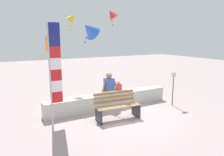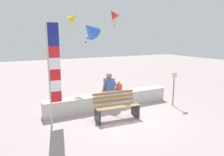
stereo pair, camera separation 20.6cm
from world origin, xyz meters
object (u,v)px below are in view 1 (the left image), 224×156
Objects in this scene: kite_orange at (48,42)px; park_bench at (117,107)px; flag_banner at (54,68)px; kite_yellow at (72,18)px; kite_blue at (89,29)px; kite_red at (112,14)px; sign_post at (173,86)px; person_child at (119,87)px; person_adult at (109,85)px.

park_bench is at bearing -64.08° from kite_orange.
kite_yellow is at bearing 59.46° from flag_banner.
park_bench is 3.67m from kite_blue.
kite_orange is 1.26× the size of kite_red.
sign_post is (4.54, -0.38, -0.98)m from flag_banner.
person_child is at bearing -39.68° from kite_orange.
kite_yellow is 0.76× the size of sign_post.
park_bench is at bearing -105.88° from person_adult.
kite_blue is 2.59m from kite_red.
sign_post is at bearing -29.57° from person_child.
kite_yellow is at bearing 136.78° from sign_post.
sign_post is at bearing -24.80° from person_adult.
kite_blue is (2.06, 2.10, 1.24)m from flag_banner.
kite_orange is at bearing 134.27° from person_adult.
person_child is at bearing 14.43° from flag_banner.
flag_banner reaches higher than person_child.
flag_banner is 3.37m from kite_yellow.
kite_blue is (-0.18, 1.42, 2.14)m from person_adult.
kite_orange is at bearing -162.98° from kite_red.
kite_blue is at bearing -141.72° from kite_red.
kite_red is at bearing 17.02° from kite_orange.
person_adult reaches higher than sign_post.
kite_red is 5.07m from sign_post.
park_bench is 2.66m from sign_post.
kite_yellow is 0.89× the size of kite_orange.
kite_orange is 0.85× the size of sign_post.
kite_blue is (0.15, 2.59, 2.60)m from park_bench.
person_adult is 0.45m from person_child.
kite_yellow is at bearing -156.03° from kite_red.
park_bench is at bearing -14.29° from flag_banner.
flag_banner is 3.19m from kite_blue.
person_adult is at bearing 74.12° from park_bench.
kite_orange reaches higher than sign_post.
person_adult is 2.53m from sign_post.
sign_post is (0.56, -3.99, -3.07)m from kite_red.
kite_yellow is (-0.77, 1.82, 2.61)m from person_adult.
kite_red is (3.54, 1.08, 1.35)m from kite_orange.
person_child is at bearing 57.10° from park_bench.
flag_banner is at bearing -162.99° from person_adult.
kite_blue is 0.91× the size of kite_orange.
flag_banner is 4.66m from sign_post.
sign_post reaches higher than person_child.
sign_post is (1.87, -1.06, 0.06)m from person_child.
flag_banner is (-2.67, -0.69, 1.04)m from person_child.
kite_orange is at bearing 178.34° from kite_yellow.
flag_banner is (-1.91, 0.49, 1.36)m from park_bench.
kite_blue reaches higher than sign_post.
kite_yellow reaches higher than park_bench.
flag_banner is 3.44× the size of kite_red.
person_adult is 2.57m from kite_blue.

